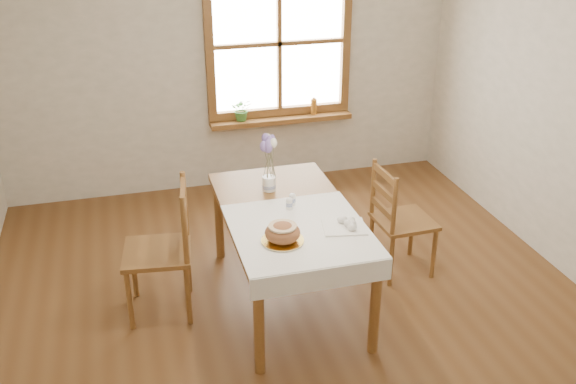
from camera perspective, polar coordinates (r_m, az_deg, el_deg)
name	(u,v)px	position (r m, az deg, el deg)	size (l,w,h in m)	color
ground	(299,321)	(4.74, 0.97, -11.41)	(5.00, 5.00, 0.00)	brown
room_walls	(301,93)	(3.95, 1.16, 8.77)	(4.60, 5.10, 2.65)	silver
window	(279,43)	(6.45, -0.81, 13.07)	(1.46, 0.08, 1.46)	brown
window_sill	(281,119)	(6.59, -0.61, 6.48)	(1.46, 0.20, 0.05)	brown
dining_table	(288,221)	(4.62, 0.00, -2.63)	(0.90, 1.60, 0.75)	brown
table_linen	(300,230)	(4.32, 1.06, -3.42)	(0.91, 0.99, 0.01)	white
chair_left	(157,250)	(4.67, -11.58, -5.09)	(0.47, 0.50, 1.01)	brown
chair_right	(404,219)	(5.16, 10.28, -2.38)	(0.43, 0.45, 0.93)	brown
bread_plate	(283,241)	(4.17, -0.49, -4.36)	(0.27, 0.27, 0.01)	white
bread_loaf	(283,231)	(4.14, -0.49, -3.51)	(0.23, 0.23, 0.13)	#9D5E37
egg_napkin	(344,227)	(4.35, 5.01, -3.11)	(0.29, 0.24, 0.01)	white
eggs	(344,223)	(4.34, 5.02, -2.75)	(0.22, 0.20, 0.05)	silver
salt_shaker	(289,203)	(4.56, 0.11, -1.02)	(0.05, 0.05, 0.09)	white
pepper_shaker	(292,199)	(4.62, 0.40, -0.63)	(0.05, 0.05, 0.09)	white
flower_vase	(269,184)	(4.85, -1.70, 0.68)	(0.10, 0.10, 0.11)	white
lavender_bouquet	(269,157)	(4.76, -1.73, 3.12)	(0.18, 0.18, 0.34)	#725BA2
potted_plant	(242,112)	(6.47, -4.11, 7.11)	(0.20, 0.23, 0.18)	#3F7D32
amber_bottle	(314,106)	(6.65, 2.31, 7.66)	(0.06, 0.06, 0.18)	#AF6920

